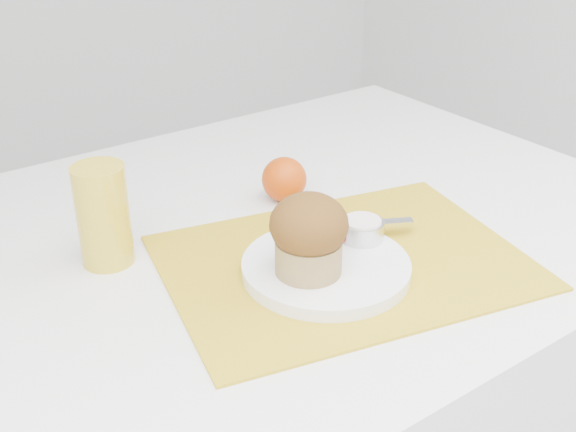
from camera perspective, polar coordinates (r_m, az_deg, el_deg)
placemat at (r=0.92m, az=4.45°, el=-3.64°), size 0.51×0.42×0.00m
plate at (r=0.89m, az=3.02°, el=-4.08°), size 0.25×0.25×0.02m
ramekin at (r=0.94m, az=5.87°, el=-1.10°), size 0.06×0.06×0.02m
cream at (r=0.93m, az=5.90°, el=-0.45°), size 0.06×0.06×0.01m
raspberry_near at (r=0.93m, az=2.19°, el=-1.35°), size 0.02×0.02×0.02m
raspberry_far at (r=0.93m, az=4.40°, el=-1.45°), size 0.02×0.02×0.02m
butter_knife at (r=0.97m, az=4.57°, el=-0.74°), size 0.17×0.10×0.00m
orange at (r=1.07m, az=-0.30°, el=2.91°), size 0.07×0.07×0.07m
juice_glass at (r=0.92m, az=-14.39°, el=0.04°), size 0.08×0.08×0.13m
muffin at (r=0.84m, az=1.65°, el=-1.43°), size 0.09×0.09×0.10m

